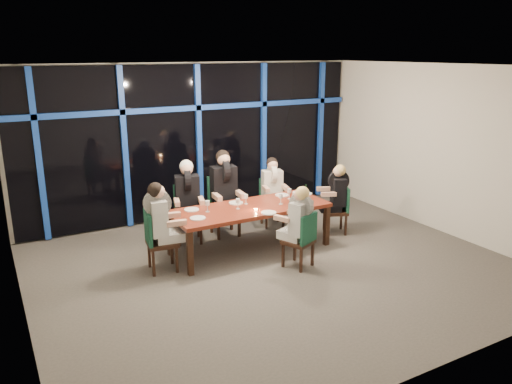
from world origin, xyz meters
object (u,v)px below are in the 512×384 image
(chair_near_mid, at_px, (303,238))
(chair_far_right, at_px, (271,199))
(diner_far_right, at_px, (273,182))
(diner_near_mid, at_px, (299,215))
(chair_far_mid, at_px, (223,202))
(water_pitcher, at_px, (296,198))
(diner_end_right, at_px, (336,189))
(chair_far_left, at_px, (188,210))
(chair_end_right, at_px, (340,207))
(chair_end_left, at_px, (156,238))
(diner_far_left, at_px, (187,190))
(diner_end_left, at_px, (160,214))
(dining_table, at_px, (250,211))
(wine_bottle, at_px, (306,194))
(diner_far_mid, at_px, (224,181))

(chair_near_mid, bearing_deg, chair_far_right, -130.48)
(chair_far_right, xyz_separation_m, diner_far_right, (-0.02, -0.07, 0.36))
(chair_far_right, relative_size, diner_near_mid, 1.05)
(chair_far_mid, height_order, water_pitcher, chair_far_mid)
(chair_far_right, bearing_deg, diner_end_right, -37.08)
(chair_far_left, distance_m, chair_far_mid, 0.68)
(chair_end_right, bearing_deg, chair_end_left, -66.64)
(diner_far_left, height_order, diner_far_right, diner_far_left)
(chair_end_left, distance_m, diner_end_left, 0.38)
(diner_near_mid, bearing_deg, diner_far_left, -82.32)
(chair_near_mid, distance_m, diner_end_left, 2.16)
(chair_far_left, height_order, diner_near_mid, diner_near_mid)
(dining_table, xyz_separation_m, diner_far_left, (-0.75, 0.84, 0.25))
(diner_end_left, bearing_deg, wine_bottle, -84.71)
(chair_far_mid, relative_size, chair_end_right, 1.21)
(dining_table, bearing_deg, diner_far_left, 131.70)
(chair_far_left, distance_m, chair_end_right, 2.72)
(dining_table, height_order, diner_near_mid, diner_near_mid)
(diner_end_left, xyz_separation_m, diner_near_mid, (1.86, -0.88, -0.06))
(chair_near_mid, height_order, diner_end_left, diner_end_left)
(chair_far_left, height_order, chair_end_left, chair_far_left)
(diner_far_left, bearing_deg, chair_far_mid, 22.88)
(diner_far_mid, distance_m, diner_end_left, 1.74)
(chair_near_mid, xyz_separation_m, wine_bottle, (0.64, 0.86, 0.37))
(chair_end_left, xyz_separation_m, wine_bottle, (2.60, -0.10, 0.34))
(diner_far_right, bearing_deg, wine_bottle, -73.39)
(chair_end_left, distance_m, chair_near_mid, 2.19)
(diner_far_right, height_order, water_pitcher, diner_far_right)
(dining_table, height_order, chair_end_left, chair_end_left)
(chair_far_right, bearing_deg, diner_near_mid, -94.87)
(chair_far_mid, height_order, chair_far_right, chair_far_mid)
(diner_end_left, bearing_deg, diner_end_right, -82.08)
(chair_end_left, bearing_deg, wine_bottle, -84.87)
(chair_far_right, bearing_deg, diner_far_right, -90.00)
(diner_near_mid, height_order, wine_bottle, diner_near_mid)
(dining_table, xyz_separation_m, diner_end_right, (1.74, -0.04, 0.15))
(chair_near_mid, bearing_deg, chair_far_left, -84.13)
(chair_far_left, distance_m, chair_end_left, 1.32)
(chair_near_mid, bearing_deg, diner_end_left, -49.94)
(diner_far_left, xyz_separation_m, diner_near_mid, (1.07, -1.79, -0.10))
(diner_end_right, bearing_deg, diner_far_left, -85.96)
(chair_end_left, relative_size, diner_end_right, 1.11)
(diner_far_mid, height_order, wine_bottle, diner_far_mid)
(chair_far_mid, xyz_separation_m, water_pitcher, (0.80, -1.14, 0.26))
(chair_far_right, bearing_deg, diner_far_mid, -161.73)
(chair_far_right, bearing_deg, chair_end_left, -145.35)
(diner_far_mid, relative_size, diner_near_mid, 1.20)
(chair_far_mid, bearing_deg, chair_far_right, 5.12)
(chair_far_mid, xyz_separation_m, diner_far_mid, (-0.01, -0.09, 0.41))
(chair_far_right, height_order, chair_near_mid, chair_far_right)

